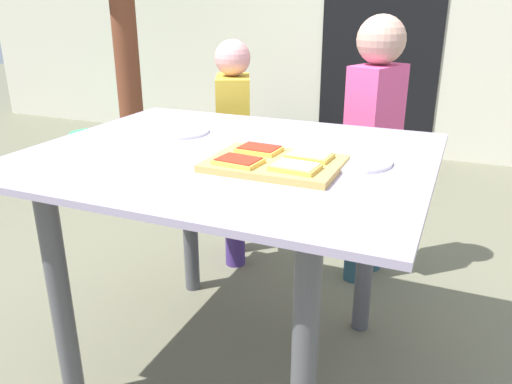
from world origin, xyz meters
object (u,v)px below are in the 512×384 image
(cutting_board, at_px, (275,163))
(pizza_slice_far_left, at_px, (259,149))
(dining_table, at_px, (229,196))
(plate_white_right, at_px, (352,161))
(pizza_slice_far_right, at_px, (310,156))
(pizza_slice_near_right, at_px, (296,167))
(child_right, at_px, (374,131))
(child_left, at_px, (234,142))
(garden_hose_coil, at_px, (93,135))
(plate_white_left, at_px, (177,131))
(pizza_slice_near_left, at_px, (238,161))

(cutting_board, bearing_deg, pizza_slice_far_left, 140.08)
(dining_table, distance_m, plate_white_right, 0.38)
(pizza_slice_far_right, distance_m, pizza_slice_far_left, 0.15)
(pizza_slice_near_right, bearing_deg, child_right, 87.97)
(dining_table, xyz_separation_m, pizza_slice_near_right, (0.25, -0.13, 0.16))
(dining_table, distance_m, pizza_slice_near_right, 0.33)
(child_left, relative_size, garden_hose_coil, 2.41)
(plate_white_right, bearing_deg, plate_white_left, 170.63)
(pizza_slice_far_right, bearing_deg, garden_hose_coil, 140.03)
(child_left, bearing_deg, cutting_board, -57.65)
(pizza_slice_far_right, relative_size, garden_hose_coil, 0.29)
(pizza_slice_near_left, bearing_deg, plate_white_left, 141.41)
(pizza_slice_far_left, bearing_deg, pizza_slice_far_right, -3.28)
(cutting_board, bearing_deg, pizza_slice_near_right, -36.35)
(dining_table, height_order, garden_hose_coil, dining_table)
(child_right, distance_m, garden_hose_coil, 3.21)
(plate_white_right, distance_m, garden_hose_coil, 3.68)
(pizza_slice_near_left, distance_m, child_right, 0.94)
(pizza_slice_far_left, height_order, pizza_slice_near_left, same)
(pizza_slice_near_left, height_order, garden_hose_coil, pizza_slice_near_left)
(dining_table, xyz_separation_m, pizza_slice_far_left, (0.10, -0.02, 0.16))
(pizza_slice_far_left, distance_m, plate_white_left, 0.40)
(pizza_slice_far_right, height_order, child_right, child_right)
(pizza_slice_far_left, distance_m, plate_white_right, 0.26)
(cutting_board, height_order, pizza_slice_far_right, pizza_slice_far_right)
(pizza_slice_far_left, bearing_deg, dining_table, 169.42)
(pizza_slice_near_right, height_order, child_right, child_right)
(plate_white_left, bearing_deg, pizza_slice_near_left, -38.59)
(pizza_slice_near_left, relative_size, garden_hose_coil, 0.30)
(plate_white_left, bearing_deg, child_right, 48.93)
(pizza_slice_far_right, bearing_deg, dining_table, 173.68)
(cutting_board, bearing_deg, child_left, 122.35)
(cutting_board, height_order, child_right, child_right)
(pizza_slice_near_right, height_order, child_left, child_left)
(pizza_slice_far_right, distance_m, child_right, 0.80)
(dining_table, height_order, child_left, child_left)
(pizza_slice_near_left, bearing_deg, child_left, 116.24)
(cutting_board, relative_size, pizza_slice_far_right, 2.87)
(pizza_slice_near_right, xyz_separation_m, plate_white_right, (0.10, 0.18, -0.02))
(pizza_slice_near_left, xyz_separation_m, child_right, (0.18, 0.91, -0.11))
(cutting_board, distance_m, plate_white_right, 0.22)
(cutting_board, height_order, plate_white_right, cutting_board)
(dining_table, xyz_separation_m, garden_hose_coil, (-2.48, 2.27, -0.58))
(pizza_slice_near_right, relative_size, child_left, 0.12)
(pizza_slice_far_right, distance_m, pizza_slice_near_right, 0.11)
(plate_white_left, height_order, child_left, child_left)
(cutting_board, xyz_separation_m, child_left, (-0.48, 0.76, -0.18))
(dining_table, relative_size, child_right, 1.04)
(child_left, bearing_deg, pizza_slice_near_left, -63.76)
(garden_hose_coil, bearing_deg, cutting_board, -41.41)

